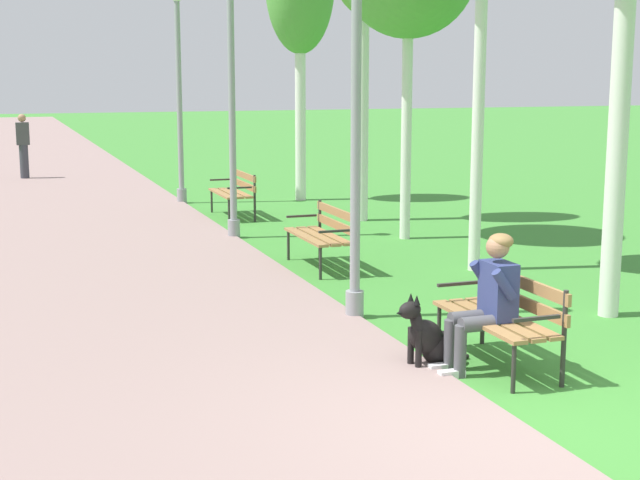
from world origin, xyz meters
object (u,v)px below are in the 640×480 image
at_px(park_bench_near, 504,312).
at_px(person_seated_on_near_bench, 487,297).
at_px(lamp_post_mid, 232,97).
at_px(park_bench_mid, 324,231).
at_px(dog_black, 430,339).
at_px(pedestrian_distant, 23,146).
at_px(lamp_post_far, 179,93).
at_px(lamp_post_near, 356,118).
at_px(park_bench_far, 235,190).

xyz_separation_m(park_bench_near, person_seated_on_near_bench, (-0.21, -0.06, 0.17)).
distance_m(park_bench_near, lamp_post_mid, 7.63).
relative_size(park_bench_mid, dog_black, 1.81).
bearing_deg(park_bench_mid, person_seated_on_near_bench, -91.75).
bearing_deg(pedestrian_distant, park_bench_near, -78.51).
bearing_deg(person_seated_on_near_bench, lamp_post_far, 92.08).
distance_m(park_bench_mid, lamp_post_mid, 3.30).
bearing_deg(lamp_post_mid, lamp_post_far, 89.87).
bearing_deg(person_seated_on_near_bench, dog_black, 148.21).
bearing_deg(pedestrian_distant, lamp_post_near, -79.34).
distance_m(person_seated_on_near_bench, lamp_post_mid, 7.64).
height_order(lamp_post_far, pedestrian_distant, lamp_post_far).
height_order(park_bench_near, pedestrian_distant, pedestrian_distant).
relative_size(park_bench_near, lamp_post_near, 0.36).
distance_m(park_bench_near, person_seated_on_near_bench, 0.27).
distance_m(park_bench_near, park_bench_mid, 4.66).
relative_size(lamp_post_near, lamp_post_mid, 0.96).
relative_size(lamp_post_near, pedestrian_distant, 2.56).
xyz_separation_m(park_bench_near, lamp_post_far, (-0.64, 11.79, 1.75)).
bearing_deg(park_bench_mid, lamp_post_near, -102.57).
distance_m(dog_black, pedestrian_distant, 17.44).
distance_m(park_bench_near, pedestrian_distant, 17.75).
xyz_separation_m(park_bench_near, lamp_post_near, (-0.65, 2.04, 1.67)).
relative_size(park_bench_near, person_seated_on_near_bench, 1.20).
relative_size(park_bench_near, lamp_post_far, 0.34).
height_order(park_bench_near, park_bench_mid, same).
bearing_deg(person_seated_on_near_bench, park_bench_near, 16.21).
distance_m(lamp_post_near, lamp_post_mid, 5.35).
distance_m(park_bench_far, lamp_post_mid, 2.88).
relative_size(park_bench_far, lamp_post_near, 0.36).
bearing_deg(park_bench_near, park_bench_far, 90.32).
relative_size(park_bench_near, park_bench_mid, 1.00).
distance_m(park_bench_mid, lamp_post_near, 3.16).
bearing_deg(pedestrian_distant, lamp_post_far, -62.64).
bearing_deg(park_bench_far, lamp_post_far, 104.93).
xyz_separation_m(dog_black, lamp_post_mid, (-0.02, 7.19, 2.02)).
distance_m(park_bench_far, pedestrian_distant, 8.54).
relative_size(lamp_post_mid, pedestrian_distant, 2.67).
distance_m(park_bench_mid, pedestrian_distant, 13.20).
distance_m(park_bench_mid, park_bench_far, 4.94).
xyz_separation_m(park_bench_far, pedestrian_distant, (-3.48, 7.79, 0.33)).
relative_size(park_bench_mid, lamp_post_far, 0.34).
distance_m(park_bench_far, lamp_post_far, 2.86).
relative_size(person_seated_on_near_bench, pedestrian_distant, 0.76).
bearing_deg(dog_black, lamp_post_mid, 90.12).
distance_m(lamp_post_far, pedestrian_distant, 6.47).
xyz_separation_m(person_seated_on_near_bench, lamp_post_near, (-0.44, 2.11, 1.50)).
height_order(lamp_post_near, pedestrian_distant, lamp_post_near).
height_order(park_bench_mid, lamp_post_far, lamp_post_far).
bearing_deg(pedestrian_distant, person_seated_on_near_bench, -79.20).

